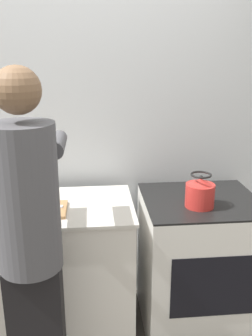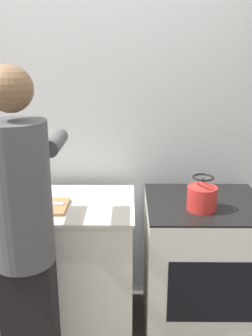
% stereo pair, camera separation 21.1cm
% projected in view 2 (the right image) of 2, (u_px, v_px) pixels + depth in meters
% --- Properties ---
extents(wall_back, '(8.00, 0.05, 2.60)m').
position_uv_depth(wall_back, '(76.00, 127.00, 2.57)').
color(wall_back, silver).
rests_on(wall_back, ground_plane).
extents(counter, '(1.61, 0.62, 0.92)m').
position_uv_depth(counter, '(9.00, 268.00, 2.42)').
color(counter, silver).
rests_on(counter, ground_plane).
extents(oven, '(0.72, 0.66, 0.91)m').
position_uv_depth(oven, '(201.00, 267.00, 2.44)').
color(oven, silver).
rests_on(oven, ground_plane).
extents(person, '(0.34, 0.58, 1.75)m').
position_uv_depth(person, '(24.00, 233.00, 1.80)').
color(person, black).
rests_on(person, ground_plane).
extents(cutting_board, '(0.36, 0.24, 0.02)m').
position_uv_depth(cutting_board, '(37.00, 207.00, 2.20)').
color(cutting_board, '#A87A4C').
rests_on(cutting_board, counter).
extents(knife, '(0.22, 0.04, 0.01)m').
position_uv_depth(knife, '(45.00, 203.00, 2.21)').
color(knife, silver).
rests_on(knife, cutting_board).
extents(kettle, '(0.17, 0.17, 0.21)m').
position_uv_depth(kettle, '(202.00, 196.00, 2.17)').
color(kettle, red).
rests_on(kettle, oven).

